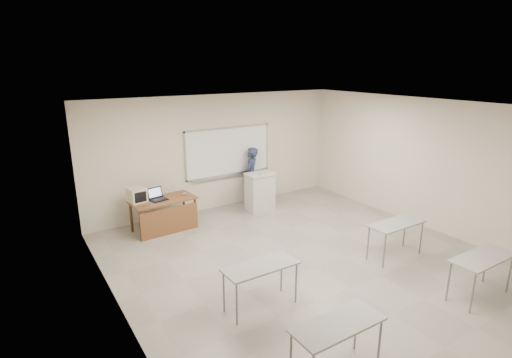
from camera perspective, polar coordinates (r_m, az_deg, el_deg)
floor at (r=7.88m, az=8.60°, el=-12.37°), size 7.00×8.00×0.01m
whiteboard at (r=10.62m, az=-3.96°, el=3.85°), size 2.48×0.10×1.31m
student_desks at (r=6.74m, az=16.52°, el=-11.61°), size 4.40×2.20×0.73m
instructor_desk at (r=9.37m, az=-12.87°, el=-4.18°), size 1.44×0.72×0.75m
podium at (r=10.48m, az=0.57°, el=-1.82°), size 0.71×0.52×1.00m
crt_monitor at (r=9.32m, az=-16.68°, el=-2.21°), size 0.36×0.40×0.34m
laptop at (r=9.38m, az=-13.83°, el=-2.51°), size 0.36×0.33×0.27m
mouse at (r=9.62m, az=-10.21°, el=-2.06°), size 0.10×0.07×0.04m
keyboard at (r=10.32m, az=1.64°, el=0.82°), size 0.47×0.20×0.03m
presenter at (r=10.91m, az=-0.71°, el=0.47°), size 0.68×0.66×1.57m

